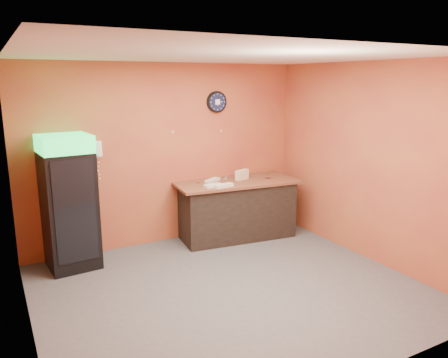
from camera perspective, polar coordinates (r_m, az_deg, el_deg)
floor at (r=5.60m, az=0.75°, el=-14.15°), size 4.50×4.50×0.00m
back_wall at (r=6.90m, az=-7.40°, el=3.21°), size 4.50×0.02×2.80m
left_wall at (r=4.50m, az=-25.11°, el=-3.07°), size 0.02×4.00×2.80m
right_wall at (r=6.50m, az=18.36°, el=2.08°), size 0.02×4.00×2.80m
ceiling at (r=5.00m, az=0.84°, el=15.83°), size 4.50×4.00×0.02m
beverage_cooler at (r=6.24m, az=-19.55°, el=-3.19°), size 0.69×0.70×1.84m
prep_counter at (r=7.19m, az=1.56°, el=-4.07°), size 1.89×1.01×0.90m
wall_clock at (r=7.14m, az=-0.95°, el=10.04°), size 0.34×0.06×0.34m
wall_phone at (r=6.51m, az=-16.23°, el=3.79°), size 0.12×0.11×0.22m
butcher_paper at (r=7.06m, az=1.58°, el=-0.40°), size 2.06×1.08×0.04m
sub_roll_stack at (r=7.15m, az=2.36°, el=0.57°), size 0.27×0.16×0.16m
wrapped_sandwich_left at (r=6.66m, az=-1.45°, el=-0.86°), size 0.30×0.15×0.04m
wrapped_sandwich_mid at (r=6.65m, az=-0.07°, el=-0.85°), size 0.32×0.15×0.04m
wrapped_sandwich_right at (r=7.00m, az=-1.50°, el=-0.17°), size 0.32×0.27×0.04m
kitchen_tool at (r=7.16m, az=0.27°, el=0.20°), size 0.06×0.06×0.06m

